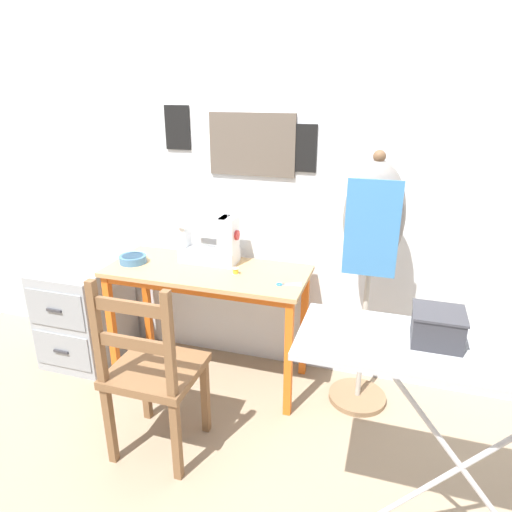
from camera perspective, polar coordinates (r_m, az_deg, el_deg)
ground_plane at (r=2.75m, az=-7.64°, el=-17.28°), size 14.00×14.00×0.00m
wall_back at (r=2.70m, az=-4.04°, el=11.95°), size 10.00×0.07×2.55m
sewing_table at (r=2.61m, az=-6.21°, el=-3.67°), size 1.14×0.48×0.71m
sewing_machine at (r=2.64m, az=-5.53°, el=1.94°), size 0.35×0.15×0.30m
fabric_bowl at (r=2.75m, az=-15.13°, el=-0.35°), size 0.16×0.16×0.04m
scissors at (r=2.37m, az=3.62°, el=-3.56°), size 0.13×0.07×0.01m
thread_spool_near_machine at (r=2.50m, az=-2.56°, el=-1.90°), size 0.04×0.04×0.04m
wooden_chair at (r=2.21m, az=-12.80°, el=-14.02°), size 0.40×0.38×0.93m
filing_cabinet at (r=3.15m, az=-20.49°, el=-6.52°), size 0.42×0.53×0.63m
dress_form at (r=2.33m, az=14.32°, el=2.57°), size 0.32×0.32×1.40m
ironing_board at (r=1.64m, az=26.37°, el=-12.23°), size 1.16×0.37×0.90m
storage_box at (r=1.59m, az=21.72°, el=-8.22°), size 0.16×0.16×0.11m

